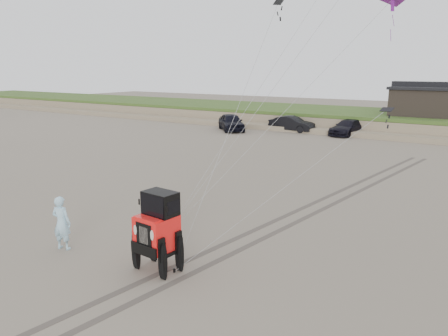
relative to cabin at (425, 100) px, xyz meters
The scene contains 11 objects.
ground 37.20m from the cabin, 93.09° to the right, with size 160.00×160.00×0.00m, color #6B6054.
dune_ridge 3.18m from the cabin, 165.96° to the left, with size 160.00×14.25×1.73m.
cabin is the anchor object (origin of this frame).
truck_a 19.55m from the cabin, 151.38° to the right, with size 2.08×5.17×1.76m, color black.
truck_b 13.37m from the cabin, 150.54° to the right, with size 1.65×4.75×1.56m, color black.
truck_c 8.60m from the cabin, 134.71° to the right, with size 2.07×5.09×1.48m, color black.
jeep 38.20m from the cabin, 92.86° to the right, with size 2.41×5.58×2.08m, color #FF1917, non-canonical shape.
man 39.16m from the cabin, 98.71° to the right, with size 0.72×0.47×1.98m, color #96C5E8.
stake_main 36.22m from the cabin, 95.61° to the right, with size 0.08×0.08×0.12m, color black.
stake_aux 38.08m from the cabin, 92.05° to the right, with size 0.08×0.08×0.12m, color black.
tire_tracks 29.18m from the cabin, 90.00° to the right, with size 5.22×29.74×0.01m.
Camera 1 is at (8.98, -10.90, 6.40)m, focal length 35.00 mm.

